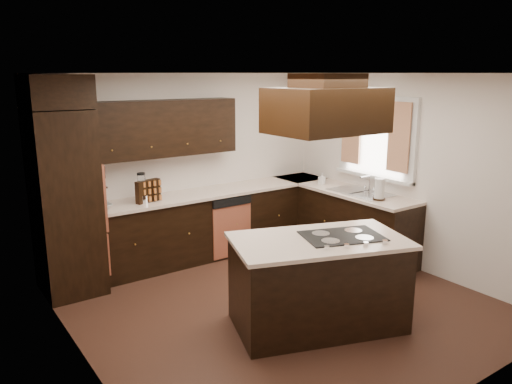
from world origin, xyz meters
TOP-DOWN VIEW (x-y plane):
  - floor at (0.00, 0.00)m, footprint 4.20×4.20m
  - ceiling at (0.00, 0.00)m, footprint 4.20×4.20m
  - wall_back at (0.00, 2.11)m, footprint 4.20×0.02m
  - wall_front at (0.00, -2.11)m, footprint 4.20×0.02m
  - wall_left at (-2.11, 0.00)m, footprint 0.02×4.20m
  - wall_right at (2.11, 0.00)m, footprint 0.02×4.20m
  - oven_column at (-1.78, 1.71)m, footprint 0.65×0.75m
  - wall_oven_face at (-1.43, 1.71)m, footprint 0.05×0.62m
  - base_cabinets_back at (0.03, 1.80)m, footprint 2.93×0.60m
  - base_cabinets_right at (1.80, 0.90)m, footprint 0.60×2.40m
  - countertop_back at (0.03, 1.79)m, footprint 2.93×0.63m
  - countertop_right at (1.79, 0.90)m, footprint 0.63×2.40m
  - upper_cabinets at (-0.43, 1.93)m, footprint 2.00×0.34m
  - dishwasher_front at (0.33, 1.50)m, footprint 0.60×0.05m
  - window_frame at (2.07, 0.55)m, footprint 0.06×1.32m
  - window_pane at (2.10, 0.55)m, footprint 0.00×1.20m
  - curtain_left at (2.01, 0.13)m, footprint 0.02×0.34m
  - curtain_right at (2.01, 0.97)m, footprint 0.02×0.34m
  - sink_rim at (1.80, 0.55)m, footprint 0.52×0.84m
  - island at (0.02, -0.59)m, footprint 1.84×1.38m
  - island_top at (0.02, -0.59)m, footprint 1.92×1.46m
  - cooktop at (0.26, -0.67)m, footprint 0.90×0.74m
  - range_hood at (0.10, -0.55)m, footprint 1.05×0.72m
  - hood_duct at (0.10, -0.55)m, footprint 0.55×0.50m
  - blender_base at (-0.84, 1.73)m, footprint 0.15×0.15m
  - blender_pitcher at (-0.84, 1.73)m, footprint 0.13×0.13m
  - spice_rack at (-0.76, 1.73)m, footprint 0.35×0.17m
  - mixing_bowl at (-1.37, 1.73)m, footprint 0.27×0.27m
  - soap_bottle at (1.72, 1.23)m, footprint 0.09×0.09m
  - paper_towel at (1.69, 0.13)m, footprint 0.16×0.16m

SIDE VIEW (x-z plane):
  - floor at x=0.00m, z-range -0.02..0.00m
  - dishwasher_front at x=0.33m, z-range 0.04..0.76m
  - base_cabinets_back at x=0.03m, z-range 0.00..0.88m
  - base_cabinets_right at x=1.80m, z-range 0.00..0.88m
  - island at x=0.02m, z-range 0.00..0.88m
  - countertop_back at x=0.03m, z-range 0.88..0.92m
  - countertop_right at x=1.79m, z-range 0.88..0.92m
  - island_top at x=0.02m, z-range 0.88..0.92m
  - sink_rim at x=1.80m, z-range 0.92..0.93m
  - cooktop at x=0.26m, z-range 0.92..0.93m
  - mixing_bowl at x=-1.37m, z-range 0.92..0.98m
  - blender_base at x=-0.84m, z-range 0.92..1.02m
  - soap_bottle at x=1.72m, z-range 0.92..1.09m
  - oven_column at x=-1.78m, z-range 0.00..2.12m
  - paper_towel at x=1.69m, z-range 0.92..1.20m
  - spice_rack at x=-0.76m, z-range 0.92..1.20m
  - wall_oven_face at x=-1.43m, z-range 0.73..1.51m
  - blender_pitcher at x=-0.84m, z-range 1.02..1.28m
  - wall_back at x=0.00m, z-range 0.00..2.50m
  - wall_front at x=0.00m, z-range 0.00..2.50m
  - wall_left at x=-2.11m, z-range 0.00..2.50m
  - wall_right at x=2.11m, z-range 0.00..2.50m
  - window_frame at x=2.07m, z-range 1.09..2.21m
  - window_pane at x=2.10m, z-range 1.15..2.15m
  - curtain_left at x=2.01m, z-range 1.25..2.15m
  - curtain_right at x=2.01m, z-range 1.25..2.15m
  - upper_cabinets at x=-0.43m, z-range 1.45..2.17m
  - range_hood at x=0.10m, z-range 1.95..2.37m
  - hood_duct at x=0.10m, z-range 2.37..2.50m
  - ceiling at x=0.00m, z-range 2.50..2.52m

